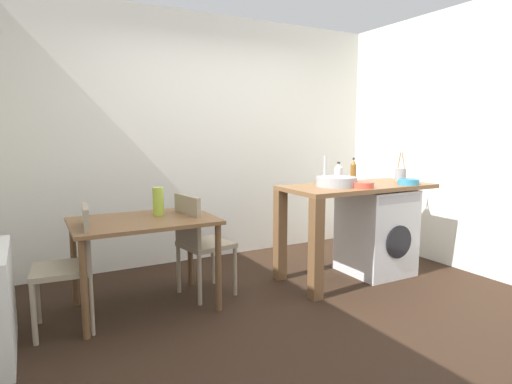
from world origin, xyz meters
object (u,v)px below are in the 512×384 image
(dining_table, at_px, (144,231))
(chair_opposite, at_px, (199,239))
(bottle_squat_brown, at_px, (353,171))
(bottle_tall_green, at_px, (338,173))
(vase, at_px, (158,201))
(chair_person_seat, at_px, (72,261))
(washing_machine, at_px, (376,231))
(utensil_crock, at_px, (401,174))
(mixing_bowl, at_px, (363,185))
(colander, at_px, (408,181))

(dining_table, xyz_separation_m, chair_opposite, (0.48, 0.04, -0.14))
(bottle_squat_brown, bearing_deg, chair_opposite, 177.50)
(bottle_tall_green, height_order, bottle_squat_brown, bottle_squat_brown)
(chair_opposite, distance_m, vase, 0.48)
(dining_table, height_order, vase, vase)
(dining_table, xyz_separation_m, bottle_tall_green, (2.01, 0.06, 0.37))
(chair_opposite, xyz_separation_m, bottle_squat_brown, (1.65, -0.07, 0.53))
(chair_person_seat, relative_size, washing_machine, 1.05)
(bottle_tall_green, xyz_separation_m, utensil_crock, (0.65, -0.22, -0.02))
(dining_table, xyz_separation_m, chair_person_seat, (-0.55, -0.11, -0.14))
(mixing_bowl, xyz_separation_m, colander, (0.57, -0.02, 0.00))
(mixing_bowl, height_order, vase, same)
(dining_table, bearing_deg, colander, -10.02)
(bottle_squat_brown, relative_size, mixing_bowl, 1.28)
(vase, bearing_deg, washing_machine, -8.50)
(chair_opposite, relative_size, bottle_tall_green, 4.38)
(chair_person_seat, height_order, colander, colander)
(chair_person_seat, distance_m, vase, 0.81)
(bottle_squat_brown, relative_size, colander, 1.25)
(colander, bearing_deg, dining_table, 169.98)
(bottle_tall_green, distance_m, mixing_bowl, 0.49)
(vase, bearing_deg, utensil_crock, -6.09)
(chair_person_seat, relative_size, colander, 4.50)
(dining_table, bearing_deg, bottle_squat_brown, -0.94)
(washing_machine, xyz_separation_m, mixing_bowl, (-0.38, -0.20, 0.52))
(mixing_bowl, relative_size, vase, 0.83)
(utensil_crock, relative_size, colander, 1.50)
(utensil_crock, height_order, colander, utensil_crock)
(mixing_bowl, distance_m, vase, 1.84)
(utensil_crock, xyz_separation_m, colander, (-0.18, -0.27, -0.04))
(bottle_squat_brown, distance_m, vase, 1.99)
(mixing_bowl, xyz_separation_m, vase, (-1.76, 0.52, -0.09))
(colander, bearing_deg, chair_opposite, 166.65)
(utensil_crock, distance_m, vase, 2.52)
(chair_person_seat, height_order, vase, vase)
(chair_person_seat, distance_m, washing_machine, 2.84)
(bottle_tall_green, height_order, colander, bottle_tall_green)
(bottle_tall_green, distance_m, utensil_crock, 0.68)
(dining_table, height_order, bottle_squat_brown, bottle_squat_brown)
(bottle_squat_brown, relative_size, vase, 1.06)
(bottle_squat_brown, height_order, vase, bottle_squat_brown)
(washing_machine, height_order, bottle_tall_green, bottle_tall_green)
(washing_machine, relative_size, vase, 3.66)
(chair_person_seat, xyz_separation_m, bottle_squat_brown, (2.67, 0.07, 0.53))
(chair_person_seat, height_order, utensil_crock, utensil_crock)
(chair_person_seat, bearing_deg, vase, -68.50)
(chair_opposite, bearing_deg, bottle_tall_green, 80.73)
(chair_person_seat, height_order, bottle_squat_brown, bottle_squat_brown)
(mixing_bowl, bearing_deg, utensil_crock, 18.54)
(chair_opposite, bearing_deg, chair_person_seat, -91.99)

